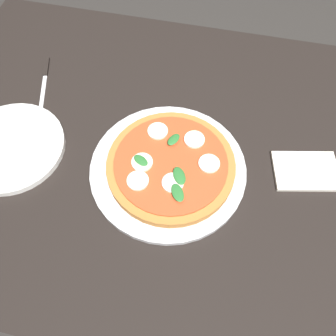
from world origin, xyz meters
name	(u,v)px	position (x,y,z in m)	size (l,w,h in m)	color
ground_plane	(181,254)	(0.00, 0.00, 0.00)	(6.00, 6.00, 0.00)	#2D2B28
dining_table	(189,180)	(0.00, 0.00, 0.63)	(1.23, 0.81, 0.74)	black
serving_tray	(168,169)	(-0.04, -0.05, 0.75)	(0.32, 0.32, 0.01)	silver
pizza	(171,165)	(-0.04, -0.05, 0.77)	(0.26, 0.26, 0.03)	#B27033
plate_white	(11,147)	(-0.38, -0.07, 0.75)	(0.23, 0.23, 0.01)	white
napkin	(306,171)	(0.23, 0.01, 0.75)	(0.13, 0.09, 0.01)	white
knife	(45,78)	(-0.39, 0.14, 0.75)	(0.06, 0.17, 0.01)	black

